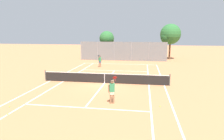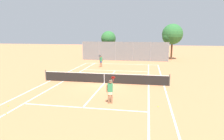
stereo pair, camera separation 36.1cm
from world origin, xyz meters
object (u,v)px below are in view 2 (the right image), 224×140
(loose_tennis_ball_1, at_px, (6,114))
(player_far_left, at_px, (101,60))
(tree_behind_left, at_px, (109,39))
(loose_tennis_ball_0, at_px, (8,106))
(loose_tennis_ball_2, at_px, (158,107))
(tennis_net, at_px, (104,78))
(player_near_side, at_px, (110,90))
(tree_behind_right, at_px, (172,35))

(loose_tennis_ball_1, bearing_deg, player_far_left, 84.26)
(loose_tennis_ball_1, height_order, tree_behind_left, tree_behind_left)
(loose_tennis_ball_0, bearing_deg, loose_tennis_ball_2, 9.43)
(tennis_net, distance_m, loose_tennis_ball_2, 7.22)
(player_far_left, bearing_deg, tennis_net, -74.68)
(player_far_left, bearing_deg, player_near_side, -74.24)
(tree_behind_right, bearing_deg, tree_behind_left, -174.13)
(tennis_net, relative_size, tree_behind_left, 2.40)
(tennis_net, bearing_deg, loose_tennis_ball_0, -124.45)
(tree_behind_right, bearing_deg, player_near_side, -104.92)
(tennis_net, xyz_separation_m, tree_behind_right, (7.99, 18.82, 3.82))
(loose_tennis_ball_1, bearing_deg, tennis_net, 63.37)
(loose_tennis_ball_0, height_order, loose_tennis_ball_1, same)
(loose_tennis_ball_0, bearing_deg, tree_behind_left, 85.77)
(loose_tennis_ball_1, height_order, tree_behind_right, tree_behind_right)
(loose_tennis_ball_2, height_order, tree_behind_left, tree_behind_left)
(tennis_net, xyz_separation_m, tree_behind_left, (-3.00, 17.69, 3.11))
(tree_behind_right, bearing_deg, loose_tennis_ball_0, -116.38)
(player_far_left, relative_size, loose_tennis_ball_1, 26.88)
(loose_tennis_ball_1, bearing_deg, tree_behind_left, 87.56)
(player_near_side, height_order, loose_tennis_ball_0, player_near_side)
(loose_tennis_ball_0, xyz_separation_m, tree_behind_right, (12.82, 25.85, 4.30))
(loose_tennis_ball_2, bearing_deg, player_far_left, 116.62)
(loose_tennis_ball_2, bearing_deg, loose_tennis_ball_1, -162.82)
(player_far_left, height_order, tree_behind_left, tree_behind_left)
(player_near_side, relative_size, tree_behind_left, 0.35)
(tree_behind_left, bearing_deg, loose_tennis_ball_0, -94.23)
(player_far_left, bearing_deg, loose_tennis_ball_0, -98.74)
(loose_tennis_ball_2, distance_m, tree_behind_right, 24.86)
(player_near_side, xyz_separation_m, loose_tennis_ball_1, (-5.67, -2.87, -0.89))
(tennis_net, bearing_deg, player_far_left, 105.32)
(loose_tennis_ball_2, bearing_deg, tennis_net, 130.91)
(player_near_side, height_order, player_far_left, same)
(player_near_side, relative_size, player_far_left, 1.00)
(tennis_net, xyz_separation_m, loose_tennis_ball_2, (4.72, -5.45, -0.48))
(player_near_side, height_order, loose_tennis_ball_2, player_near_side)
(tree_behind_left, height_order, tree_behind_right, tree_behind_right)
(tennis_net, height_order, tree_behind_left, tree_behind_left)
(tree_behind_right, bearing_deg, player_far_left, -135.91)
(loose_tennis_ball_1, bearing_deg, player_near_side, 26.88)
(loose_tennis_ball_0, bearing_deg, loose_tennis_ball_1, -57.57)
(player_far_left, bearing_deg, loose_tennis_ball_2, -63.38)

